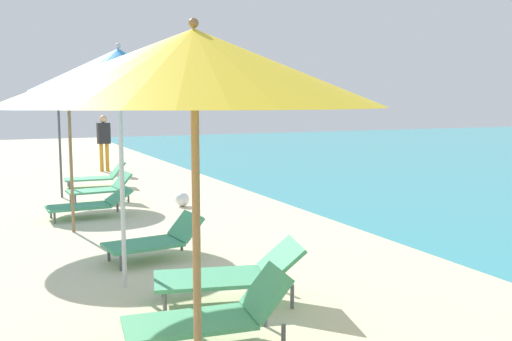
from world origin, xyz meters
The scene contains 12 objects.
umbrella_fourth centered at (-0.72, 9.95, 2.27)m, with size 2.24×2.24×2.56m.
lounger_fourth_shoreside centered at (-0.18, 11.15, 0.28)m, with size 1.45×0.74×0.62m.
umbrella_fifth centered at (-0.54, 13.00, 2.41)m, with size 1.87×1.87×2.70m.
lounger_fifth_shoreside centered at (0.08, 13.95, 0.27)m, with size 1.30×0.75×0.57m.
lounger_fifth_inland centered at (0.36, 12.04, 0.31)m, with size 1.63×1.03×0.62m.
umbrella_sixth centered at (-0.71, 16.07, 2.16)m, with size 2.30×2.30×2.43m.
lounger_sixth_shoreside centered at (-0.28, 17.14, 0.25)m, with size 1.48×0.66×0.50m.
umbrella_farthest centered at (-0.52, 19.58, 2.21)m, with size 1.95×1.95×2.45m.
lounger_farthest_shoreside centered at (0.45, 20.87, 0.26)m, with size 1.46×0.70×0.61m.
lounger_farthest_inland centered at (0.16, 18.59, 0.30)m, with size 1.30×0.67×0.61m.
person_walking_near centered at (1.16, 23.91, 1.01)m, with size 0.38×0.25×1.67m.
beach_ball centered at (1.55, 17.48, 0.14)m, with size 0.28×0.28×0.28m, color white.
Camera 1 is at (-1.80, 6.75, 2.09)m, focal length 39.90 mm.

